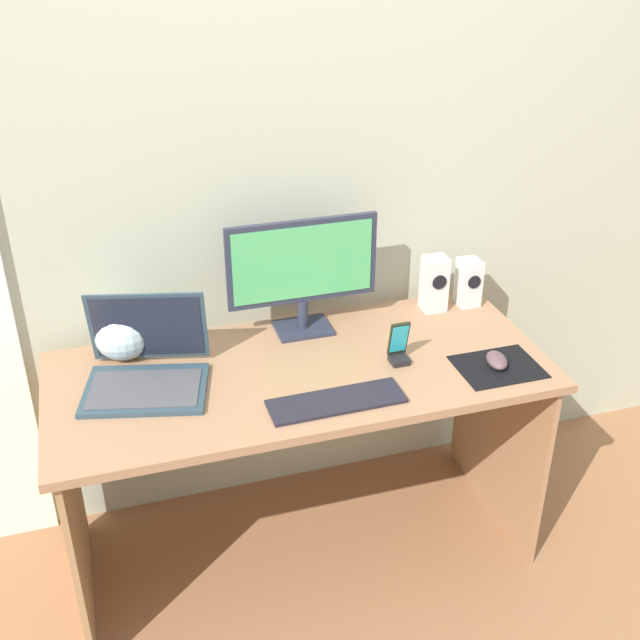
% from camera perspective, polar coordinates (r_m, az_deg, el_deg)
% --- Properties ---
extents(ground_plane, '(8.00, 8.00, 0.00)m').
position_cam_1_polar(ground_plane, '(2.85, -1.27, -15.98)').
color(ground_plane, '#956542').
extents(wall_back, '(6.00, 0.04, 2.50)m').
position_cam_1_polar(wall_back, '(2.52, -4.08, 11.23)').
color(wall_back, '#B0B49B').
rests_on(wall_back, ground_plane).
extents(desk, '(1.51, 0.65, 0.73)m').
position_cam_1_polar(desk, '(2.47, -1.42, -6.35)').
color(desk, '#9D7251').
rests_on(desk, ground_plane).
extents(monitor, '(0.49, 0.14, 0.39)m').
position_cam_1_polar(monitor, '(2.50, -1.28, 3.64)').
color(monitor, '#272C3E').
rests_on(monitor, desk).
extents(speaker_right, '(0.07, 0.08, 0.17)m').
position_cam_1_polar(speaker_right, '(2.77, 10.68, 2.70)').
color(speaker_right, silver).
rests_on(speaker_right, desk).
extents(speaker_near_monitor, '(0.08, 0.08, 0.19)m').
position_cam_1_polar(speaker_near_monitor, '(2.71, 8.26, 2.62)').
color(speaker_near_monitor, silver).
rests_on(speaker_near_monitor, desk).
extents(laptop, '(0.41, 0.37, 0.26)m').
position_cam_1_polar(laptop, '(2.35, -12.44, -3.41)').
color(laptop, '#2C414E').
rests_on(laptop, desk).
extents(fishbowl, '(0.19, 0.19, 0.19)m').
position_cam_1_polar(fishbowl, '(2.49, -14.10, -0.74)').
color(fishbowl, silver).
rests_on(fishbowl, desk).
extents(keyboard_external, '(0.39, 0.13, 0.01)m').
position_cam_1_polar(keyboard_external, '(2.24, 1.20, -5.89)').
color(keyboard_external, black).
rests_on(keyboard_external, desk).
extents(mousepad, '(0.25, 0.20, 0.00)m').
position_cam_1_polar(mousepad, '(2.46, 12.74, -3.32)').
color(mousepad, black).
rests_on(mousepad, desk).
extents(mouse, '(0.08, 0.11, 0.04)m').
position_cam_1_polar(mouse, '(2.45, 12.66, -2.86)').
color(mouse, brown).
rests_on(mouse, mousepad).
extents(phone_in_dock, '(0.06, 0.06, 0.14)m').
position_cam_1_polar(phone_in_dock, '(2.41, 5.72, -2.04)').
color(phone_in_dock, black).
rests_on(phone_in_dock, desk).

